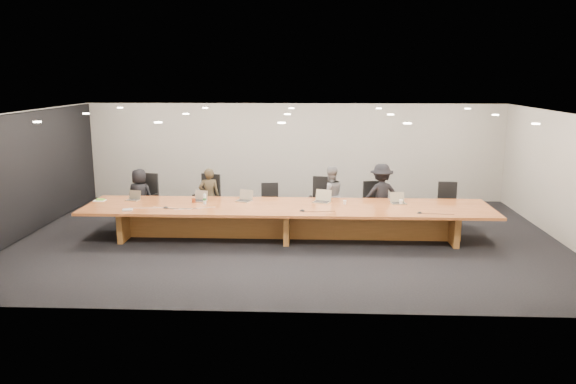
% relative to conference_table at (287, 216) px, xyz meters
% --- Properties ---
extents(ground, '(12.00, 12.00, 0.00)m').
position_rel_conference_table_xyz_m(ground, '(0.00, 0.00, -0.52)').
color(ground, black).
rests_on(ground, ground).
extents(back_wall, '(12.00, 0.02, 2.80)m').
position_rel_conference_table_xyz_m(back_wall, '(0.00, 4.00, 0.88)').
color(back_wall, beige).
rests_on(back_wall, ground).
extents(left_wall_panel, '(0.08, 7.84, 2.74)m').
position_rel_conference_table_xyz_m(left_wall_panel, '(-5.94, 0.00, 0.85)').
color(left_wall_panel, black).
rests_on(left_wall_panel, ground).
extents(conference_table, '(9.00, 1.80, 0.75)m').
position_rel_conference_table_xyz_m(conference_table, '(0.00, 0.00, 0.00)').
color(conference_table, brown).
rests_on(conference_table, ground).
extents(chair_far_left, '(0.75, 0.75, 1.21)m').
position_rel_conference_table_xyz_m(chair_far_left, '(-3.63, 1.35, 0.08)').
color(chair_far_left, black).
rests_on(chair_far_left, ground).
extents(chair_left, '(0.78, 0.78, 1.21)m').
position_rel_conference_table_xyz_m(chair_left, '(-2.07, 1.33, 0.08)').
color(chair_left, black).
rests_on(chair_left, ground).
extents(chair_mid_left, '(0.58, 0.58, 1.00)m').
position_rel_conference_table_xyz_m(chair_mid_left, '(-0.48, 1.28, -0.02)').
color(chair_mid_left, black).
rests_on(chair_mid_left, ground).
extents(chair_mid_right, '(0.72, 0.72, 1.18)m').
position_rel_conference_table_xyz_m(chair_mid_right, '(0.76, 1.21, 0.07)').
color(chair_mid_right, black).
rests_on(chair_mid_right, ground).
extents(chair_right, '(0.63, 0.63, 1.06)m').
position_rel_conference_table_xyz_m(chair_right, '(2.06, 1.32, 0.01)').
color(chair_right, black).
rests_on(chair_right, ground).
extents(chair_far_right, '(0.59, 0.59, 1.07)m').
position_rel_conference_table_xyz_m(chair_far_right, '(3.83, 1.25, 0.02)').
color(chair_far_right, black).
rests_on(chair_far_right, ground).
extents(person_a, '(0.73, 0.54, 1.36)m').
position_rel_conference_table_xyz_m(person_a, '(-3.69, 1.19, 0.16)').
color(person_a, black).
rests_on(person_a, ground).
extents(person_b, '(0.57, 0.44, 1.39)m').
position_rel_conference_table_xyz_m(person_b, '(-1.97, 1.17, 0.17)').
color(person_b, '#312A1A').
rests_on(person_b, ground).
extents(person_c, '(0.83, 0.72, 1.44)m').
position_rel_conference_table_xyz_m(person_c, '(0.99, 1.26, 0.20)').
color(person_c, slate).
rests_on(person_c, ground).
extents(person_d, '(1.08, 0.75, 1.52)m').
position_rel_conference_table_xyz_m(person_d, '(2.20, 1.15, 0.24)').
color(person_d, black).
rests_on(person_d, ground).
extents(laptop_a, '(0.33, 0.27, 0.23)m').
position_rel_conference_table_xyz_m(laptop_a, '(-3.60, 0.38, 0.34)').
color(laptop_a, tan).
rests_on(laptop_a, conference_table).
extents(laptop_b, '(0.36, 0.29, 0.24)m').
position_rel_conference_table_xyz_m(laptop_b, '(-2.05, 0.37, 0.35)').
color(laptop_b, tan).
rests_on(laptop_b, conference_table).
extents(laptop_c, '(0.41, 0.37, 0.27)m').
position_rel_conference_table_xyz_m(laptop_c, '(-1.02, 0.39, 0.36)').
color(laptop_c, '#C3B395').
rests_on(laptop_c, conference_table).
extents(laptop_d, '(0.44, 0.38, 0.29)m').
position_rel_conference_table_xyz_m(laptop_d, '(0.76, 0.36, 0.38)').
color(laptop_d, '#BEB391').
rests_on(laptop_d, conference_table).
extents(laptop_e, '(0.36, 0.28, 0.26)m').
position_rel_conference_table_xyz_m(laptop_e, '(2.49, 0.32, 0.36)').
color(laptop_e, '#B9AC8D').
rests_on(laptop_e, conference_table).
extents(water_bottle, '(0.08, 0.08, 0.23)m').
position_rel_conference_table_xyz_m(water_bottle, '(-1.87, 0.09, 0.34)').
color(water_bottle, silver).
rests_on(water_bottle, conference_table).
extents(amber_mug, '(0.09, 0.09, 0.10)m').
position_rel_conference_table_xyz_m(amber_mug, '(-2.15, 0.23, 0.28)').
color(amber_mug, maroon).
rests_on(amber_mug, conference_table).
extents(paper_cup_near, '(0.09, 0.09, 0.09)m').
position_rel_conference_table_xyz_m(paper_cup_near, '(1.28, 0.20, 0.27)').
color(paper_cup_near, silver).
rests_on(paper_cup_near, conference_table).
extents(paper_cup_far, '(0.10, 0.10, 0.10)m').
position_rel_conference_table_xyz_m(paper_cup_far, '(2.54, 0.26, 0.28)').
color(paper_cup_far, white).
rests_on(paper_cup_far, conference_table).
extents(notepad, '(0.26, 0.21, 0.02)m').
position_rel_conference_table_xyz_m(notepad, '(-4.35, 0.31, 0.24)').
color(notepad, white).
rests_on(notepad, conference_table).
extents(lime_gadget, '(0.19, 0.12, 0.03)m').
position_rel_conference_table_xyz_m(lime_gadget, '(-4.34, 0.31, 0.26)').
color(lime_gadget, '#67C033').
rests_on(lime_gadget, notepad).
extents(av_box, '(0.24, 0.20, 0.03)m').
position_rel_conference_table_xyz_m(av_box, '(-3.40, -0.61, 0.25)').
color(av_box, silver).
rests_on(av_box, conference_table).
extents(mic_left, '(0.16, 0.16, 0.03)m').
position_rel_conference_table_xyz_m(mic_left, '(-2.65, -0.33, 0.25)').
color(mic_left, black).
rests_on(mic_left, conference_table).
extents(mic_center, '(0.16, 0.16, 0.03)m').
position_rel_conference_table_xyz_m(mic_center, '(0.34, -0.47, 0.25)').
color(mic_center, black).
rests_on(mic_center, conference_table).
extents(mic_right, '(0.13, 0.13, 0.03)m').
position_rel_conference_table_xyz_m(mic_right, '(2.81, -0.56, 0.24)').
color(mic_right, black).
rests_on(mic_right, conference_table).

